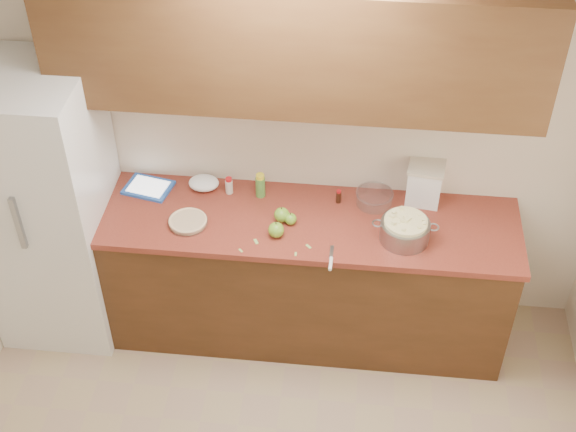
# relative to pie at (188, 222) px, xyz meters

# --- Properties ---
(room_shell) EXTENTS (3.60, 3.60, 3.60)m
(room_shell) POSITION_rel_pie_xyz_m (0.58, -1.36, 0.36)
(room_shell) COLOR #A08267
(room_shell) RESTS_ON ground
(counter_run) EXTENTS (2.64, 0.68, 0.92)m
(counter_run) POSITION_rel_pie_xyz_m (0.58, 0.11, -0.48)
(counter_run) COLOR #4B2A15
(counter_run) RESTS_ON ground
(upper_cabinets) EXTENTS (2.60, 0.34, 0.70)m
(upper_cabinets) POSITION_rel_pie_xyz_m (0.58, 0.27, 1.01)
(upper_cabinets) COLOR #513318
(upper_cabinets) RESTS_ON room_shell
(fridge) EXTENTS (0.70, 0.70, 1.80)m
(fridge) POSITION_rel_pie_xyz_m (-0.86, 0.08, -0.04)
(fridge) COLOR silver
(fridge) RESTS_ON ground
(pie) EXTENTS (0.23, 0.23, 0.04)m
(pie) POSITION_rel_pie_xyz_m (0.00, 0.00, 0.00)
(pie) COLOR silver
(pie) RESTS_ON counter_run
(colander) EXTENTS (0.37, 0.28, 0.14)m
(colander) POSITION_rel_pie_xyz_m (1.23, 0.00, 0.05)
(colander) COLOR gray
(colander) RESTS_ON counter_run
(flour_canister) EXTENTS (0.23, 0.23, 0.26)m
(flour_canister) POSITION_rel_pie_xyz_m (1.34, 0.37, 0.11)
(flour_canister) COLOR white
(flour_canister) RESTS_ON counter_run
(tablet) EXTENTS (0.31, 0.26, 0.02)m
(tablet) POSITION_rel_pie_xyz_m (-0.30, 0.29, -0.01)
(tablet) COLOR blue
(tablet) RESTS_ON counter_run
(paring_knife) EXTENTS (0.02, 0.20, 0.02)m
(paring_knife) POSITION_rel_pie_xyz_m (0.83, -0.23, -0.01)
(paring_knife) COLOR gray
(paring_knife) RESTS_ON counter_run
(lemon_bottle) EXTENTS (0.06, 0.06, 0.16)m
(lemon_bottle) POSITION_rel_pie_xyz_m (0.38, 0.30, 0.06)
(lemon_bottle) COLOR #4C8C38
(lemon_bottle) RESTS_ON counter_run
(cinnamon_shaker) EXTENTS (0.04, 0.04, 0.11)m
(cinnamon_shaker) POSITION_rel_pie_xyz_m (0.19, 0.31, 0.03)
(cinnamon_shaker) COLOR beige
(cinnamon_shaker) RESTS_ON counter_run
(vanilla_bottle) EXTENTS (0.03, 0.03, 0.09)m
(vanilla_bottle) POSITION_rel_pie_xyz_m (0.84, 0.29, 0.02)
(vanilla_bottle) COLOR black
(vanilla_bottle) RESTS_ON counter_run
(mixing_bowl) EXTENTS (0.22, 0.22, 0.08)m
(mixing_bowl) POSITION_rel_pie_xyz_m (1.05, 0.30, 0.03)
(mixing_bowl) COLOR silver
(mixing_bowl) RESTS_ON counter_run
(paper_towel) EXTENTS (0.22, 0.20, 0.08)m
(paper_towel) POSITION_rel_pie_xyz_m (0.03, 0.33, 0.02)
(paper_towel) COLOR white
(paper_towel) RESTS_ON counter_run
(apple_left) EXTENTS (0.09, 0.09, 0.10)m
(apple_left) POSITION_rel_pie_xyz_m (0.53, 0.09, 0.03)
(apple_left) COLOR #689C26
(apple_left) RESTS_ON counter_run
(apple_center) EXTENTS (0.07, 0.07, 0.08)m
(apple_center) POSITION_rel_pie_xyz_m (0.58, 0.07, 0.02)
(apple_center) COLOR #689C26
(apple_center) RESTS_ON counter_run
(apple_front) EXTENTS (0.09, 0.09, 0.10)m
(apple_front) POSITION_rel_pie_xyz_m (0.51, -0.05, 0.03)
(apple_front) COLOR #689C26
(apple_front) RESTS_ON counter_run
(peel_a) EXTENTS (0.03, 0.03, 0.00)m
(peel_a) POSITION_rel_pie_xyz_m (0.33, -0.19, -0.02)
(peel_a) COLOR #96BB5B
(peel_a) RESTS_ON counter_run
(peel_b) EXTENTS (0.04, 0.05, 0.00)m
(peel_b) POSITION_rel_pie_xyz_m (0.41, -0.11, -0.02)
(peel_b) COLOR #96BB5B
(peel_b) RESTS_ON counter_run
(peel_c) EXTENTS (0.04, 0.04, 0.00)m
(peel_c) POSITION_rel_pie_xyz_m (0.70, -0.11, -0.02)
(peel_c) COLOR #96BB5B
(peel_c) RESTS_ON counter_run
(peel_d) EXTENTS (0.03, 0.02, 0.00)m
(peel_d) POSITION_rel_pie_xyz_m (0.52, -0.02, -0.02)
(peel_d) COLOR #96BB5B
(peel_d) RESTS_ON counter_run
(peel_e) EXTENTS (0.01, 0.03, 0.00)m
(peel_e) POSITION_rel_pie_xyz_m (0.64, -0.18, -0.02)
(peel_e) COLOR #96BB5B
(peel_e) RESTS_ON counter_run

